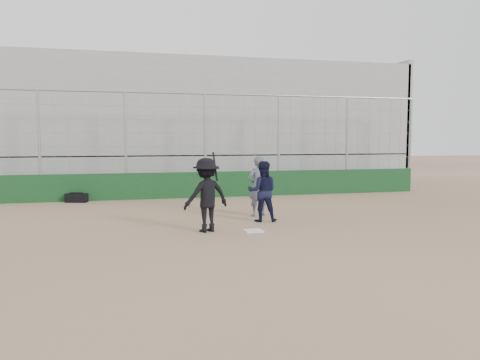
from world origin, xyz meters
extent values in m
plane|color=brown|center=(0.00, 0.00, 0.00)|extent=(90.00, 90.00, 0.00)
cube|color=white|center=(0.00, 0.00, 0.01)|extent=(0.44, 0.44, 0.02)
cube|color=#113819|center=(0.00, 7.00, 0.50)|extent=(18.00, 0.25, 1.00)
cylinder|color=gray|center=(0.00, 7.00, 2.00)|extent=(0.10, 0.10, 4.00)
cylinder|color=gray|center=(9.00, 7.00, 2.00)|extent=(0.10, 0.10, 4.00)
cylinder|color=gray|center=(0.00, 7.00, 4.00)|extent=(18.00, 0.07, 0.07)
cube|color=gray|center=(0.00, 11.95, 0.80)|extent=(20.00, 6.70, 1.60)
cube|color=gray|center=(0.00, 11.95, 3.70)|extent=(20.00, 6.70, 4.20)
cube|color=gray|center=(10.00, 11.95, 2.90)|extent=(0.25, 6.70, 6.10)
cylinder|color=gray|center=(0.00, 15.10, 6.80)|extent=(20.00, 0.06, 0.06)
imported|color=black|center=(-1.13, 0.25, 0.90)|extent=(1.32, 1.00, 1.81)
cylinder|color=black|center=(-0.88, 0.40, 1.60)|extent=(0.07, 0.57, 0.71)
imported|color=black|center=(0.60, 1.24, 0.55)|extent=(0.93, 0.80, 1.09)
sphere|color=maroon|center=(0.60, 1.24, 0.99)|extent=(0.28, 0.28, 0.28)
imported|color=#4D5461|center=(0.74, 2.20, 0.80)|extent=(0.74, 0.59, 1.60)
cube|color=black|center=(-4.76, 6.63, 0.16)|extent=(0.82, 0.54, 0.32)
cylinder|color=black|center=(-4.76, 6.63, 0.34)|extent=(0.48, 0.19, 0.04)
camera|label=1|loc=(-3.06, -10.95, 2.26)|focal=35.00mm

